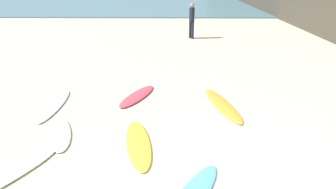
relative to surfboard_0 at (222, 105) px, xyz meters
name	(u,v)px	position (x,y,z in m)	size (l,w,h in m)	color
ground_plane	(228,184)	(-0.40, -3.71, -0.03)	(120.00, 120.00, 0.00)	beige
surfboard_0	(222,105)	(0.00, 0.00, 0.00)	(0.54, 2.57, 0.07)	#F8A132
surfboard_1	(137,96)	(-2.66, 0.65, 0.01)	(0.53, 1.96, 0.08)	#D24253
surfboard_3	(54,105)	(-5.12, -0.05, 0.00)	(0.48, 2.40, 0.07)	white
surfboard_4	(7,176)	(-5.00, -3.54, 0.00)	(0.50, 2.55, 0.07)	beige
surfboard_5	(59,133)	(-4.45, -1.73, 0.00)	(0.59, 1.92, 0.07)	#EDEACC
surfboard_6	(138,144)	(-2.36, -2.24, 0.01)	(0.58, 2.36, 0.08)	yellow
beachgoer_near	(192,19)	(-0.50, 8.38, 0.99)	(0.39, 0.39, 1.82)	#191E33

